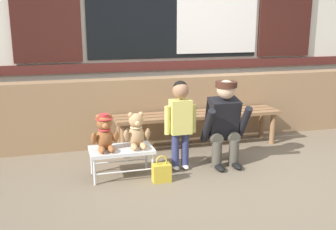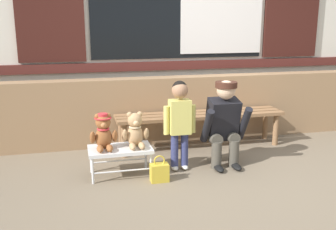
{
  "view_description": "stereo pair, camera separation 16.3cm",
  "coord_description": "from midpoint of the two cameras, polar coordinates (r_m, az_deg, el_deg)",
  "views": [
    {
      "loc": [
        -1.59,
        -3.36,
        1.56
      ],
      "look_at": [
        -0.45,
        0.62,
        0.55
      ],
      "focal_mm": 41.69,
      "sensor_mm": 36.0,
      "label": 1
    },
    {
      "loc": [
        -1.44,
        -3.4,
        1.56
      ],
      "look_at": [
        -0.45,
        0.62,
        0.55
      ],
      "focal_mm": 41.69,
      "sensor_mm": 36.0,
      "label": 2
    }
  ],
  "objects": [
    {
      "name": "child_standing",
      "position": [
        4.07,
        0.69,
        -0.08
      ],
      "size": [
        0.35,
        0.18,
        0.96
      ],
      "color": "navy",
      "rests_on": "ground"
    },
    {
      "name": "teddy_bear_with_hat",
      "position": [
        3.93,
        -10.41,
        -2.61
      ],
      "size": [
        0.28,
        0.27,
        0.36
      ],
      "color": "#93562D",
      "rests_on": "small_display_bench"
    },
    {
      "name": "small_display_bench",
      "position": [
        4.0,
        -7.99,
        -5.3
      ],
      "size": [
        0.64,
        0.36,
        0.3
      ],
      "color": "silver",
      "rests_on": "ground"
    },
    {
      "name": "ground_plane",
      "position": [
        4.02,
        7.63,
        -9.27
      ],
      "size": [
        60.0,
        60.0,
        0.0
      ],
      "primitive_type": "plane",
      "color": "#756651"
    },
    {
      "name": "brick_low_wall",
      "position": [
        5.17,
        1.5,
        1.0
      ],
      "size": [
        6.41,
        0.25,
        0.85
      ],
      "primitive_type": "cube",
      "color": "#997551",
      "rests_on": "ground"
    },
    {
      "name": "handbag_on_ground",
      "position": [
        3.9,
        -2.16,
        -8.38
      ],
      "size": [
        0.18,
        0.11,
        0.27
      ],
      "color": "gold",
      "rests_on": "ground"
    },
    {
      "name": "teddy_bear_plain",
      "position": [
        3.97,
        -5.8,
        -2.41
      ],
      "size": [
        0.28,
        0.26,
        0.36
      ],
      "color": "tan",
      "rests_on": "small_display_bench"
    },
    {
      "name": "adult_crouching",
      "position": [
        4.27,
        7.13,
        -1.07
      ],
      "size": [
        0.5,
        0.49,
        0.95
      ],
      "color": "#4C473D",
      "rests_on": "ground"
    },
    {
      "name": "wooden_bench_long",
      "position": [
        4.86,
        3.5,
        -0.46
      ],
      "size": [
        2.1,
        0.4,
        0.44
      ],
      "color": "#8E6642",
      "rests_on": "ground"
    }
  ]
}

